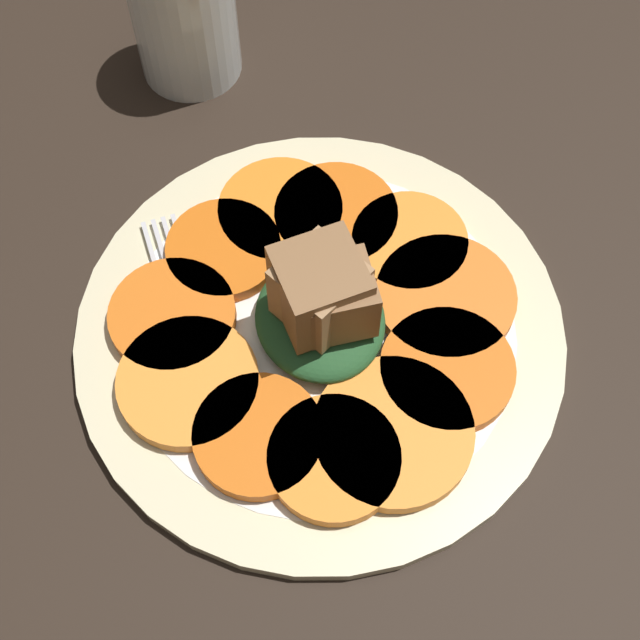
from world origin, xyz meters
The scene contains 16 objects.
table_slab centered at (0.00, 0.00, 1.00)cm, with size 120.00×120.00×2.00cm, color black.
plate centered at (0.00, 0.00, 2.52)cm, with size 30.60×30.60×1.05cm.
carrot_slice_0 centered at (5.96, -5.59, 3.61)cm, with size 7.62×7.62×1.02cm, color #D66114.
carrot_slice_1 centered at (8.59, -1.83, 3.61)cm, with size 7.69×7.69×1.02cm, color orange.
carrot_slice_2 centered at (8.07, 1.93, 3.61)cm, with size 9.41×9.41×1.02cm, color orange.
carrot_slice_3 centered at (5.26, 6.37, 3.61)cm, with size 8.15×8.15×1.02cm, color orange.
carrot_slice_4 centered at (0.53, 8.08, 3.61)cm, with size 8.86×8.86×1.02cm, color orange.
carrot_slice_5 centered at (-3.99, 7.32, 3.61)cm, with size 7.55×7.55×1.02cm, color orange.
carrot_slice_6 centered at (-7.44, 3.41, 3.61)cm, with size 8.17×8.17×1.02cm, color #D56014.
carrot_slice_7 centered at (-8.88, -0.18, 3.61)cm, with size 8.27×8.27×1.02cm, color orange.
carrot_slice_8 centered at (-7.03, -4.35, 3.61)cm, with size 7.46×7.46×1.02cm, color #D55F13.
carrot_slice_9 centered at (-3.25, -8.59, 3.61)cm, with size 7.92×7.92×1.02cm, color orange.
carrot_slice_10 centered at (1.45, -8.69, 3.61)cm, with size 8.52×8.52×1.02cm, color orange.
center_pile centered at (0.05, 0.22, 6.38)cm, with size 8.79×7.91×7.19cm.
fork centered at (-1.94, -7.68, 3.30)cm, with size 18.78×2.47×0.40cm.
water_glass centered at (-24.85, -2.39, 6.91)cm, with size 7.45×7.45×9.83cm.
Camera 1 is at (24.78, -7.67, 52.05)cm, focal length 50.00 mm.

